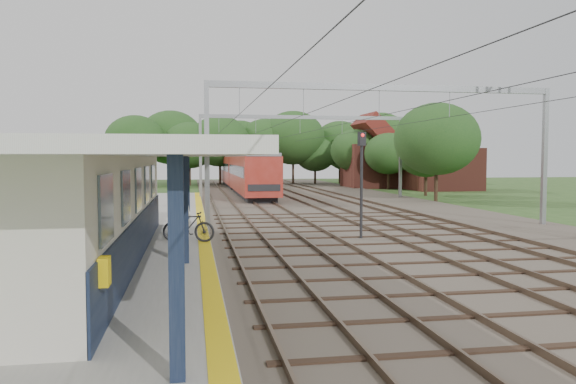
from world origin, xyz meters
TOP-DOWN VIEW (x-y plane):
  - ground at (0.00, 0.00)m, footprint 160.00×160.00m
  - ballast_bed at (4.00, 30.00)m, footprint 18.00×90.00m
  - platform at (-7.50, 14.00)m, footprint 5.00×52.00m
  - yellow_stripe at (-5.25, 14.00)m, footprint 0.45×52.00m
  - station_building at (-8.88, 7.00)m, footprint 3.41×18.00m
  - canopy at (-7.77, 6.00)m, footprint 6.40×20.00m
  - rail_tracks at (1.50, 30.00)m, footprint 11.80×88.00m
  - catenary_system at (3.39, 25.28)m, footprint 17.22×88.00m
  - tree_band at (3.84, 57.12)m, footprint 31.72×30.88m
  - house_near at (21.00, 46.00)m, footprint 7.00×6.12m
  - house_far at (16.00, 52.00)m, footprint 8.00×6.12m
  - person at (-6.04, 10.70)m, footprint 0.72×0.53m
  - bicycle at (-5.83, 10.19)m, footprint 2.06×1.05m
  - train at (-0.50, 47.44)m, footprint 2.85×35.54m
  - signal_post at (1.35, 11.77)m, footprint 0.36×0.32m

SIDE VIEW (x-z plane):
  - ground at x=0.00m, z-range 0.00..0.00m
  - ballast_bed at x=4.00m, z-range 0.00..0.10m
  - platform at x=-7.50m, z-range 0.00..0.35m
  - rail_tracks at x=1.50m, z-range 0.10..0.25m
  - yellow_stripe at x=-5.25m, z-range 0.35..0.36m
  - bicycle at x=-5.83m, z-range 0.35..1.54m
  - person at x=-6.04m, z-range 0.35..2.14m
  - station_building at x=-8.88m, z-range 0.34..3.74m
  - train at x=-0.50m, z-range 0.22..3.97m
  - signal_post at x=1.35m, z-range 0.65..5.22m
  - house_near at x=21.00m, z-range -0.96..6.93m
  - house_far at x=16.00m, z-range -1.09..7.56m
  - canopy at x=-7.77m, z-range 1.92..5.36m
  - tree_band at x=3.84m, z-range 0.51..9.33m
  - catenary_system at x=3.39m, z-range 2.01..9.01m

